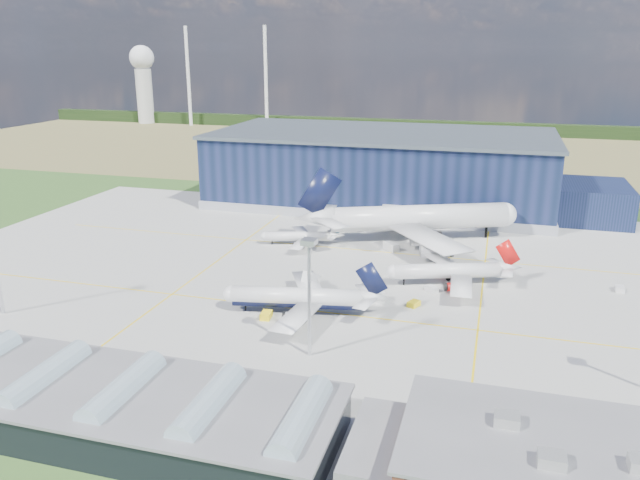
{
  "coord_description": "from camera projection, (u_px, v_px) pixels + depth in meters",
  "views": [
    {
      "loc": [
        41.27,
        -131.07,
        55.66
      ],
      "look_at": [
        -1.41,
        16.48,
        7.99
      ],
      "focal_mm": 35.0,
      "sensor_mm": 36.0,
      "label": 1
    }
  ],
  "objects": [
    {
      "name": "light_mast_center",
      "position": [
        309.0,
        279.0,
        112.95
      ],
      "size": [
        2.6,
        2.6,
        23.0
      ],
      "color": "silver",
      "rests_on": "ground"
    },
    {
      "name": "airliner_regional",
      "position": [
        298.0,
        232.0,
        182.15
      ],
      "size": [
        30.44,
        30.07,
        8.08
      ],
      "primitive_type": null,
      "rotation": [
        0.0,
        0.0,
        3.42
      ],
      "color": "silver",
      "rests_on": "ground"
    },
    {
      "name": "treeline",
      "position": [
        438.0,
        127.0,
        421.75
      ],
      "size": [
        600.0,
        8.0,
        8.0
      ],
      "primitive_type": "cube",
      "color": "black",
      "rests_on": "ground"
    },
    {
      "name": "car_a",
      "position": [
        601.0,
        455.0,
        87.91
      ],
      "size": [
        4.05,
        2.23,
        1.3
      ],
      "primitive_type": "imported",
      "rotation": [
        0.0,
        0.0,
        1.76
      ],
      "color": "#99999E",
      "rests_on": "ground"
    },
    {
      "name": "car_b",
      "position": [
        216.0,
        393.0,
        103.73
      ],
      "size": [
        3.52,
        2.2,
        1.09
      ],
      "primitive_type": "imported",
      "rotation": [
        0.0,
        0.0,
        1.23
      ],
      "color": "#99999E",
      "rests_on": "ground"
    },
    {
      "name": "ground",
      "position": [
        306.0,
        292.0,
        147.7
      ],
      "size": [
        600.0,
        600.0,
        0.0
      ],
      "primitive_type": "plane",
      "color": "#29541F",
      "rests_on": "ground"
    },
    {
      "name": "apron",
      "position": [
        318.0,
        278.0,
        156.87
      ],
      "size": [
        220.0,
        160.0,
        0.08
      ],
      "color": "#ABABA6",
      "rests_on": "ground"
    },
    {
      "name": "gse_cart_a",
      "position": [
        620.0,
        289.0,
        148.07
      ],
      "size": [
        2.09,
        3.06,
        1.3
      ],
      "primitive_type": "cube",
      "rotation": [
        0.0,
        0.0,
        -0.03
      ],
      "color": "silver",
      "rests_on": "ground"
    },
    {
      "name": "gse_cart_b",
      "position": [
        432.0,
        289.0,
        148.03
      ],
      "size": [
        3.57,
        3.47,
        1.3
      ],
      "primitive_type": "cube",
      "rotation": [
        0.0,
        0.0,
        0.86
      ],
      "color": "silver",
      "rests_on": "ground"
    },
    {
      "name": "glass_concourse",
      "position": [
        146.0,
        410.0,
        93.27
      ],
      "size": [
        78.0,
        23.0,
        8.6
      ],
      "color": "black",
      "rests_on": "ground"
    },
    {
      "name": "airstair",
      "position": [
        311.0,
        285.0,
        147.29
      ],
      "size": [
        3.27,
        5.96,
        3.61
      ],
      "primitive_type": "cube",
      "rotation": [
        0.0,
        0.0,
        -0.19
      ],
      "color": "silver",
      "rests_on": "ground"
    },
    {
      "name": "gse_van_b",
      "position": [
        391.0,
        247.0,
        177.77
      ],
      "size": [
        5.16,
        5.07,
        2.27
      ],
      "primitive_type": "cube",
      "rotation": [
        0.0,
        0.0,
        0.81
      ],
      "color": "silver",
      "rests_on": "ground"
    },
    {
      "name": "farmland",
      "position": [
        423.0,
        151.0,
        349.54
      ],
      "size": [
        600.0,
        220.0,
        0.01
      ],
      "primitive_type": "cube",
      "color": "olive",
      "rests_on": "ground"
    },
    {
      "name": "gse_tug_a",
      "position": [
        266.0,
        315.0,
        133.36
      ],
      "size": [
        2.45,
        3.61,
        1.42
      ],
      "primitive_type": "cube",
      "rotation": [
        0.0,
        0.0,
        0.11
      ],
      "color": "yellow",
      "rests_on": "ground"
    },
    {
      "name": "hangar",
      "position": [
        390.0,
        171.0,
        230.49
      ],
      "size": [
        145.0,
        62.0,
        26.1
      ],
      "color": "#0F1A35",
      "rests_on": "ground"
    },
    {
      "name": "gse_tug_b",
      "position": [
        414.0,
        304.0,
        139.5
      ],
      "size": [
        2.99,
        3.48,
        1.27
      ],
      "primitive_type": "cube",
      "rotation": [
        0.0,
        0.0,
        -0.42
      ],
      "color": "yellow",
      "rests_on": "ground"
    },
    {
      "name": "gse_tug_c",
      "position": [
        396.0,
        225.0,
        201.46
      ],
      "size": [
        2.88,
        3.46,
        1.3
      ],
      "primitive_type": "cube",
      "rotation": [
        0.0,
        0.0,
        0.41
      ],
      "color": "yellow",
      "rests_on": "ground"
    },
    {
      "name": "airliner_red",
      "position": [
        448.0,
        263.0,
        151.06
      ],
      "size": [
        42.67,
        42.23,
        10.96
      ],
      "primitive_type": null,
      "rotation": [
        0.0,
        0.0,
        3.48
      ],
      "color": "silver",
      "rests_on": "ground"
    },
    {
      "name": "ops_building",
      "position": [
        587.0,
        479.0,
        76.63
      ],
      "size": [
        46.0,
        23.0,
        10.9
      ],
      "color": "brown",
      "rests_on": "ground"
    },
    {
      "name": "airliner_widebody",
      "position": [
        419.0,
        205.0,
        184.15
      ],
      "size": [
        88.46,
        87.69,
        22.13
      ],
      "primitive_type": null,
      "rotation": [
        0.0,
        0.0,
        0.4
      ],
      "color": "silver",
      "rests_on": "ground"
    },
    {
      "name": "gse_van_a",
      "position": [
        372.0,
        297.0,
        142.01
      ],
      "size": [
        6.12,
        4.07,
        2.46
      ],
      "primitive_type": "cube",
      "rotation": [
        0.0,
        0.0,
        1.88
      ],
      "color": "silver",
      "rests_on": "ground"
    },
    {
      "name": "airliner_navy",
      "position": [
        297.0,
        288.0,
        134.49
      ],
      "size": [
        42.49,
        41.85,
        11.94
      ],
      "primitive_type": null,
      "rotation": [
        0.0,
        0.0,
        3.32
      ],
      "color": "silver",
      "rests_on": "ground"
    },
    {
      "name": "horizon_dressing",
      "position": [
        177.0,
        77.0,
        458.43
      ],
      "size": [
        440.2,
        18.0,
        70.0
      ],
      "color": "white",
      "rests_on": "ground"
    }
  ]
}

